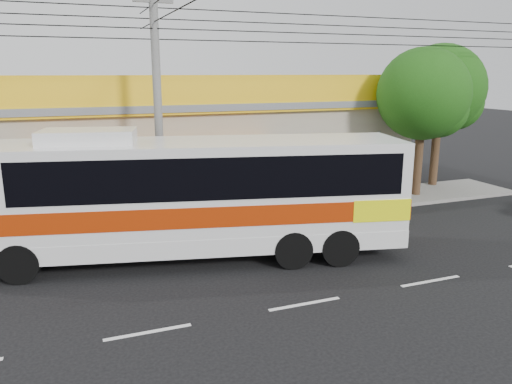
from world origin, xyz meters
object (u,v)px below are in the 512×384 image
at_px(utility_pole, 154,22).
at_px(tree_near, 426,97).
at_px(tree_far, 443,91).
at_px(coach_bus, 193,190).

relative_size(utility_pole, tree_near, 4.89).
height_order(utility_pole, tree_far, utility_pole).
relative_size(coach_bus, tree_near, 1.99).
bearing_deg(tree_near, utility_pole, -175.95).
bearing_deg(utility_pole, tree_far, 9.04).
bearing_deg(tree_far, coach_bus, -159.14).
xyz_separation_m(coach_bus, utility_pole, (-0.43, 3.08, 5.25)).
height_order(coach_bus, tree_far, tree_far).
xyz_separation_m(tree_near, tree_far, (2.21, 1.44, 0.18)).
xyz_separation_m(coach_bus, tree_near, (11.95, 3.95, 2.47)).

